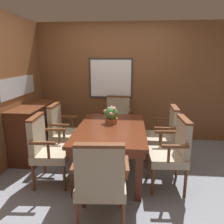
{
  "coord_description": "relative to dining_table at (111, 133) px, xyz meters",
  "views": [
    {
      "loc": [
        0.27,
        -2.99,
        1.74
      ],
      "look_at": [
        -0.02,
        0.29,
        0.92
      ],
      "focal_mm": 35.0,
      "sensor_mm": 36.0,
      "label": 1
    }
  ],
  "objects": [
    {
      "name": "ground_plane",
      "position": [
        0.02,
        -0.14,
        -0.62
      ],
      "size": [
        14.0,
        14.0,
        0.0
      ],
      "primitive_type": "plane",
      "color": "gray"
    },
    {
      "name": "wall_back",
      "position": [
        0.02,
        1.52,
        0.6
      ],
      "size": [
        7.2,
        0.08,
        2.45
      ],
      "color": "brown",
      "rests_on": "ground_plane"
    },
    {
      "name": "dining_table",
      "position": [
        0.0,
        0.0,
        0.0
      ],
      "size": [
        1.01,
        1.59,
        0.72
      ],
      "color": "#562614",
      "rests_on": "ground_plane"
    },
    {
      "name": "chair_left_near",
      "position": [
        -0.87,
        -0.38,
        -0.08
      ],
      "size": [
        0.51,
        0.59,
        0.98
      ],
      "rotation": [
        0.0,
        0.0,
        1.63
      ],
      "color": "brown",
      "rests_on": "ground_plane"
    },
    {
      "name": "chair_head_far",
      "position": [
        0.02,
        1.2,
        -0.08
      ],
      "size": [
        0.6,
        0.53,
        0.98
      ],
      "rotation": [
        0.0,
        0.0,
        -0.1
      ],
      "color": "brown",
      "rests_on": "ground_plane"
    },
    {
      "name": "chair_left_far",
      "position": [
        -0.89,
        0.38,
        -0.08
      ],
      "size": [
        0.48,
        0.57,
        0.98
      ],
      "rotation": [
        0.0,
        0.0,
        1.57
      ],
      "color": "brown",
      "rests_on": "ground_plane"
    },
    {
      "name": "chair_head_near",
      "position": [
        -0.0,
        -1.16,
        -0.08
      ],
      "size": [
        0.59,
        0.51,
        0.98
      ],
      "rotation": [
        0.0,
        0.0,
        3.21
      ],
      "color": "brown",
      "rests_on": "ground_plane"
    },
    {
      "name": "chair_right_near",
      "position": [
        0.86,
        -0.34,
        -0.08
      ],
      "size": [
        0.5,
        0.58,
        0.98
      ],
      "rotation": [
        0.0,
        0.0,
        -1.53
      ],
      "color": "brown",
      "rests_on": "ground_plane"
    },
    {
      "name": "chair_right_far",
      "position": [
        0.87,
        0.35,
        -0.08
      ],
      "size": [
        0.5,
        0.58,
        0.98
      ],
      "rotation": [
        0.0,
        0.0,
        -1.6
      ],
      "color": "brown",
      "rests_on": "ground_plane"
    },
    {
      "name": "potted_plant",
      "position": [
        -0.02,
        0.23,
        0.23
      ],
      "size": [
        0.23,
        0.22,
        0.28
      ],
      "color": "#B2603D",
      "rests_on": "dining_table"
    },
    {
      "name": "sideboard_cabinet",
      "position": [
        -1.44,
        0.49,
        -0.16
      ],
      "size": [
        0.47,
        1.16,
        0.93
      ],
      "color": "#512816",
      "rests_on": "ground_plane"
    }
  ]
}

